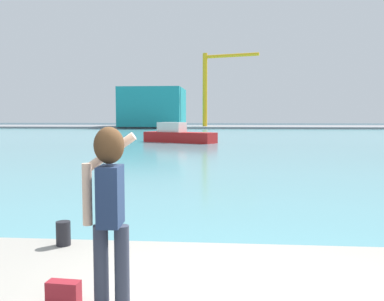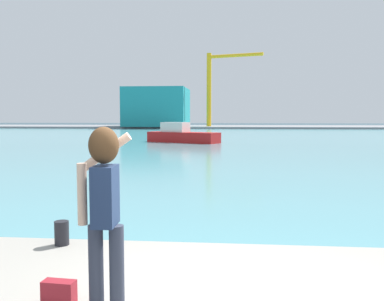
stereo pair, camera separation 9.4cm
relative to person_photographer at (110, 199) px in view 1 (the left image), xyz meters
name	(u,v)px [view 1 (the left image)]	position (x,y,z in m)	size (l,w,h in m)	color
ground_plane	(228,136)	(1.09, 50.23, -1.74)	(220.00, 220.00, 0.00)	#334751
harbor_water	(228,136)	(1.09, 52.23, -1.73)	(140.00, 100.00, 0.02)	#599EA8
far_shore_dock	(228,127)	(1.09, 92.23, -1.53)	(140.00, 20.00, 0.42)	gray
person_photographer	(110,199)	(0.00, 0.00, 0.00)	(0.53, 0.55, 1.74)	#2D3342
handbag	(64,293)	(-0.49, 0.07, -0.95)	(0.32, 0.14, 0.24)	maroon
harbor_bollard	(64,233)	(-1.24, 1.94, -0.89)	(0.20, 0.20, 0.34)	black
boat_moored	(178,135)	(-3.74, 36.85, -1.03)	(7.40, 5.06, 1.94)	#B21919
warehouse_left	(153,107)	(-15.27, 88.04, 2.80)	(13.08, 13.53, 8.25)	teal
port_crane	(212,81)	(-2.42, 87.48, 8.38)	(11.83, 4.23, 15.64)	yellow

